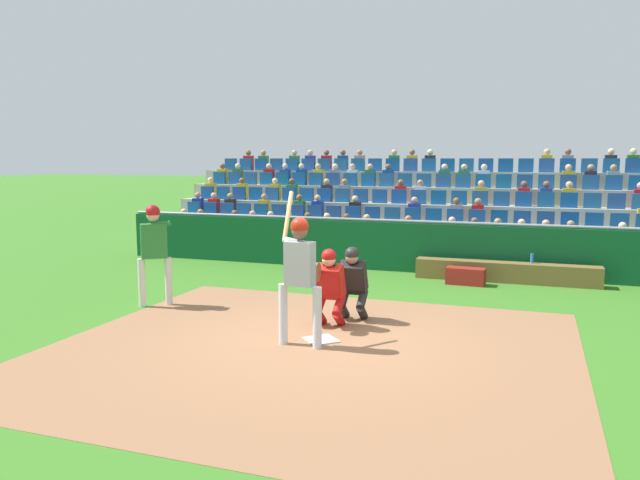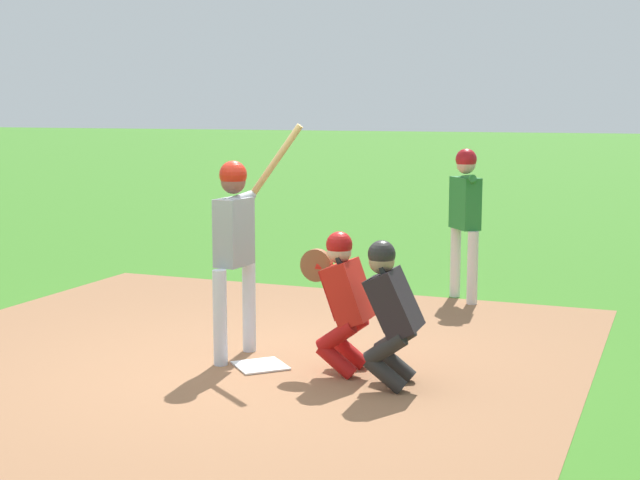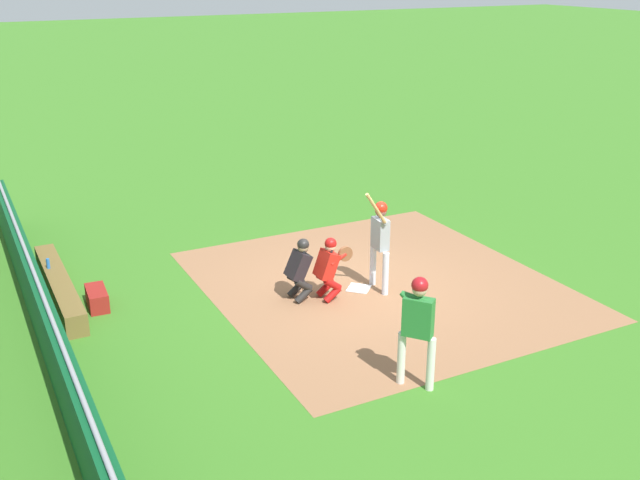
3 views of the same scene
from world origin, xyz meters
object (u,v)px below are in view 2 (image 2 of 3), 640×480
object	(u,v)px
batter_at_plate	(235,235)
on_deck_batter	(465,207)
home_plate_marker	(260,366)
home_plate_umpire	(390,307)
catcher_crouching	(343,294)

from	to	relation	value
batter_at_plate	on_deck_batter	world-z (taller)	batter_at_plate
home_plate_marker	home_plate_umpire	xyz separation A→B (m)	(-0.12, -1.28, 0.68)
home_plate_marker	catcher_crouching	xyz separation A→B (m)	(0.13, -0.76, 0.71)
batter_at_plate	catcher_crouching	size ratio (longest dim) A/B	1.71
home_plate_umpire	on_deck_batter	xyz separation A→B (m)	(3.74, 0.21, 0.47)
catcher_crouching	home_plate_umpire	size ratio (longest dim) A/B	1.02
home_plate_marker	batter_at_plate	world-z (taller)	batter_at_plate
home_plate_marker	catcher_crouching	world-z (taller)	catcher_crouching
catcher_crouching	home_plate_umpire	world-z (taller)	catcher_crouching
batter_at_plate	on_deck_batter	size ratio (longest dim) A/B	1.19
catcher_crouching	on_deck_batter	distance (m)	3.53
batter_at_plate	catcher_crouching	xyz separation A→B (m)	(-0.08, -1.11, -0.46)
home_plate_marker	home_plate_umpire	world-z (taller)	home_plate_umpire
on_deck_batter	home_plate_marker	bearing A→B (deg)	163.50
home_plate_umpire	on_deck_batter	size ratio (longest dim) A/B	0.68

